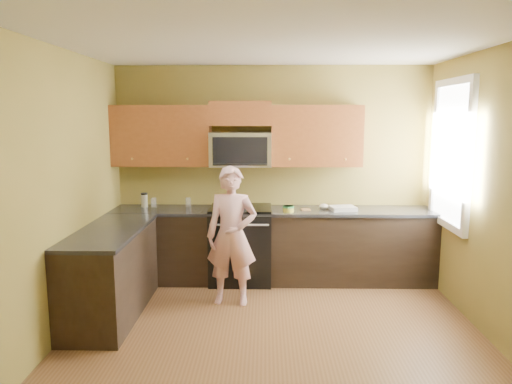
{
  "coord_description": "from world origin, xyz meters",
  "views": [
    {
      "loc": [
        -0.09,
        -4.15,
        2.07
      ],
      "look_at": [
        -0.2,
        1.3,
        1.2
      ],
      "focal_mm": 33.52,
      "sensor_mm": 36.0,
      "label": 1
    }
  ],
  "objects_px": {
    "stove": "(241,244)",
    "butter_tub": "(288,212)",
    "travel_mug": "(145,207)",
    "woman": "(232,236)",
    "frying_pan": "(236,211)",
    "microwave": "(241,166)"
  },
  "relations": [
    {
      "from": "microwave",
      "to": "travel_mug",
      "type": "distance_m",
      "value": 1.34
    },
    {
      "from": "microwave",
      "to": "woman",
      "type": "height_order",
      "value": "microwave"
    },
    {
      "from": "frying_pan",
      "to": "butter_tub",
      "type": "height_order",
      "value": "frying_pan"
    },
    {
      "from": "woman",
      "to": "travel_mug",
      "type": "relative_size",
      "value": 8.5
    },
    {
      "from": "stove",
      "to": "travel_mug",
      "type": "height_order",
      "value": "travel_mug"
    },
    {
      "from": "stove",
      "to": "butter_tub",
      "type": "xyz_separation_m",
      "value": [
        0.59,
        -0.15,
        0.45
      ]
    },
    {
      "from": "butter_tub",
      "to": "woman",
      "type": "bearing_deg",
      "value": -138.35
    },
    {
      "from": "frying_pan",
      "to": "butter_tub",
      "type": "xyz_separation_m",
      "value": [
        0.63,
        0.1,
        -0.03
      ]
    },
    {
      "from": "butter_tub",
      "to": "travel_mug",
      "type": "bearing_deg",
      "value": 170.94
    },
    {
      "from": "stove",
      "to": "frying_pan",
      "type": "bearing_deg",
      "value": -99.85
    },
    {
      "from": "butter_tub",
      "to": "travel_mug",
      "type": "xyz_separation_m",
      "value": [
        -1.82,
        0.29,
        0.0
      ]
    },
    {
      "from": "woman",
      "to": "butter_tub",
      "type": "height_order",
      "value": "woman"
    },
    {
      "from": "microwave",
      "to": "frying_pan",
      "type": "distance_m",
      "value": 0.63
    },
    {
      "from": "woman",
      "to": "stove",
      "type": "bearing_deg",
      "value": 91.24
    },
    {
      "from": "travel_mug",
      "to": "woman",
      "type": "bearing_deg",
      "value": -36.43
    },
    {
      "from": "butter_tub",
      "to": "stove",
      "type": "bearing_deg",
      "value": 165.65
    },
    {
      "from": "woman",
      "to": "travel_mug",
      "type": "distance_m",
      "value": 1.47
    },
    {
      "from": "microwave",
      "to": "butter_tub",
      "type": "distance_m",
      "value": 0.84
    },
    {
      "from": "butter_tub",
      "to": "frying_pan",
      "type": "bearing_deg",
      "value": -170.6
    },
    {
      "from": "microwave",
      "to": "frying_pan",
      "type": "xyz_separation_m",
      "value": [
        -0.04,
        -0.38,
        -0.5
      ]
    },
    {
      "from": "stove",
      "to": "butter_tub",
      "type": "height_order",
      "value": "butter_tub"
    },
    {
      "from": "stove",
      "to": "woman",
      "type": "bearing_deg",
      "value": -94.73
    }
  ]
}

